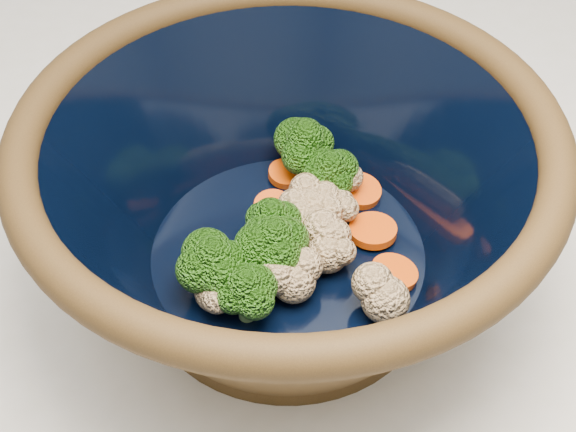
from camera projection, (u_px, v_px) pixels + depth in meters
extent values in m
cylinder|color=black|center=(288.00, 276.00, 0.56)|extent=(0.20, 0.20, 0.01)
torus|color=black|center=(288.00, 136.00, 0.47)|extent=(0.33, 0.33, 0.02)
cylinder|color=black|center=(288.00, 253.00, 0.54)|extent=(0.19, 0.19, 0.00)
cylinder|color=#608442|center=(215.00, 283.00, 0.51)|extent=(0.01, 0.01, 0.02)
ellipsoid|color=#2C7015|center=(213.00, 259.00, 0.49)|extent=(0.04, 0.04, 0.04)
cylinder|color=#608442|center=(274.00, 264.00, 0.52)|extent=(0.01, 0.01, 0.02)
ellipsoid|color=#2C7015|center=(273.00, 239.00, 0.50)|extent=(0.04, 0.04, 0.04)
cylinder|color=#608442|center=(329.00, 191.00, 0.57)|extent=(0.01, 0.01, 0.02)
ellipsoid|color=#2C7015|center=(331.00, 169.00, 0.56)|extent=(0.04, 0.04, 0.03)
cylinder|color=#608442|center=(271.00, 242.00, 0.54)|extent=(0.01, 0.01, 0.02)
ellipsoid|color=#2C7015|center=(271.00, 219.00, 0.52)|extent=(0.04, 0.04, 0.03)
cylinder|color=#608442|center=(304.00, 166.00, 0.59)|extent=(0.01, 0.01, 0.02)
ellipsoid|color=#2C7015|center=(305.00, 140.00, 0.57)|extent=(0.04, 0.04, 0.04)
cylinder|color=#608442|center=(247.00, 308.00, 0.50)|extent=(0.01, 0.01, 0.02)
ellipsoid|color=#2C7015|center=(246.00, 287.00, 0.48)|extent=(0.04, 0.04, 0.03)
sphere|color=beige|center=(336.00, 206.00, 0.55)|extent=(0.03, 0.03, 0.03)
sphere|color=beige|center=(310.00, 208.00, 0.55)|extent=(0.03, 0.03, 0.03)
sphere|color=beige|center=(293.00, 281.00, 0.51)|extent=(0.03, 0.03, 0.03)
sphere|color=beige|center=(280.00, 237.00, 0.53)|extent=(0.03, 0.03, 0.03)
sphere|color=beige|center=(314.00, 215.00, 0.55)|extent=(0.03, 0.03, 0.03)
sphere|color=beige|center=(327.00, 252.00, 0.52)|extent=(0.03, 0.03, 0.03)
sphere|color=beige|center=(216.00, 291.00, 0.50)|extent=(0.03, 0.03, 0.03)
sphere|color=beige|center=(385.00, 299.00, 0.49)|extent=(0.03, 0.03, 0.03)
sphere|color=beige|center=(312.00, 226.00, 0.54)|extent=(0.03, 0.03, 0.03)
sphere|color=beige|center=(335.00, 179.00, 0.57)|extent=(0.03, 0.03, 0.03)
cylinder|color=#E44809|center=(285.00, 174.00, 0.59)|extent=(0.02, 0.02, 0.01)
cylinder|color=#E44809|center=(273.00, 207.00, 0.56)|extent=(0.03, 0.03, 0.01)
cylinder|color=#E44809|center=(275.00, 207.00, 0.56)|extent=(0.03, 0.03, 0.01)
cylinder|color=#E44809|center=(359.00, 191.00, 0.58)|extent=(0.03, 0.03, 0.01)
cylinder|color=#E44809|center=(394.00, 273.00, 0.52)|extent=(0.03, 0.03, 0.01)
cylinder|color=#E44809|center=(373.00, 231.00, 0.55)|extent=(0.03, 0.03, 0.01)
cylinder|color=#E44809|center=(279.00, 223.00, 0.55)|extent=(0.03, 0.03, 0.01)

